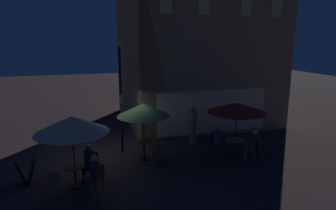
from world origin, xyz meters
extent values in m
plane|color=#2F2526|center=(0.00, 0.00, 0.00)|extent=(60.00, 60.00, 0.00)
cube|color=tan|center=(5.27, 2.14, 4.04)|extent=(7.98, 1.81, 8.07)
cube|color=tan|center=(2.19, 4.68, 4.04)|extent=(1.81, 6.89, 8.07)
cube|color=#E5D772|center=(2.48, 1.21, 6.22)|extent=(0.55, 0.06, 0.95)
cube|color=#E5D772|center=(4.23, 1.21, 6.22)|extent=(0.55, 0.06, 0.95)
cube|color=#E5D772|center=(6.38, 1.21, 6.22)|extent=(0.55, 0.06, 0.95)
cube|color=#E5D772|center=(8.02, 1.21, 6.22)|extent=(0.55, 0.06, 0.95)
cube|color=beige|center=(4.87, 1.20, 1.25)|extent=(5.58, 0.08, 2.10)
cylinder|color=black|center=(0.32, 0.46, 2.23)|extent=(0.10, 0.10, 4.47)
sphere|color=#F6CC67|center=(0.32, 0.46, 4.56)|extent=(0.29, 0.29, 0.29)
cube|color=black|center=(-2.99, -1.50, 0.48)|extent=(0.40, 0.60, 0.94)
cube|color=black|center=(-3.34, -1.57, 0.48)|extent=(0.40, 0.60, 0.94)
cylinder|color=black|center=(1.03, -0.63, 0.01)|extent=(0.40, 0.40, 0.03)
cylinder|color=black|center=(1.03, -0.63, 0.37)|extent=(0.06, 0.06, 0.73)
cylinder|color=#4E3A1E|center=(1.03, -0.63, 0.75)|extent=(0.68, 0.68, 0.03)
cylinder|color=black|center=(-1.61, -2.26, 0.01)|extent=(0.40, 0.40, 0.03)
cylinder|color=black|center=(-1.61, -2.26, 0.35)|extent=(0.06, 0.06, 0.71)
cylinder|color=#4C3227|center=(-1.61, -2.26, 0.72)|extent=(0.63, 0.63, 0.03)
cylinder|color=black|center=(4.59, -1.48, 0.01)|extent=(0.40, 0.40, 0.03)
cylinder|color=black|center=(4.59, -1.48, 0.36)|extent=(0.06, 0.06, 0.72)
cylinder|color=olive|center=(4.59, -1.48, 0.73)|extent=(0.73, 0.73, 0.03)
cylinder|color=black|center=(1.03, -0.63, 0.03)|extent=(0.36, 0.36, 0.06)
cylinder|color=#513B22|center=(1.03, -0.63, 1.12)|extent=(0.05, 0.05, 2.24)
cone|color=#355530|center=(1.03, -0.63, 2.04)|extent=(2.06, 2.06, 0.50)
cylinder|color=black|center=(-1.61, -2.26, 0.03)|extent=(0.36, 0.36, 0.06)
cylinder|color=#4F331E|center=(-1.61, -2.26, 1.17)|extent=(0.05, 0.05, 2.34)
cone|color=beige|center=(-1.61, -2.26, 2.13)|extent=(2.30, 2.30, 0.53)
cylinder|color=black|center=(4.59, -1.48, 0.03)|extent=(0.36, 0.36, 0.06)
cylinder|color=#453621|center=(4.59, -1.48, 1.10)|extent=(0.05, 0.05, 2.21)
cone|color=maroon|center=(4.59, -1.48, 2.07)|extent=(2.32, 2.32, 0.37)
cylinder|color=brown|center=(1.05, -1.23, 0.23)|extent=(0.03, 0.03, 0.45)
cylinder|color=brown|center=(1.37, -1.13, 0.23)|extent=(0.03, 0.03, 0.45)
cylinder|color=brown|center=(1.16, -1.55, 0.23)|extent=(0.03, 0.03, 0.45)
cylinder|color=brown|center=(1.47, -1.45, 0.23)|extent=(0.03, 0.03, 0.45)
cube|color=brown|center=(1.26, -1.34, 0.47)|extent=(0.53, 0.53, 0.04)
cube|color=brown|center=(1.32, -1.52, 0.70)|extent=(0.41, 0.17, 0.42)
cylinder|color=#4E3819|center=(-1.26, -2.78, 0.23)|extent=(0.03, 0.03, 0.46)
cylinder|color=#4E3819|center=(-1.04, -2.52, 0.23)|extent=(0.03, 0.03, 0.46)
cylinder|color=#4E3819|center=(-1.00, -3.00, 0.23)|extent=(0.03, 0.03, 0.46)
cylinder|color=#4E3819|center=(-0.78, -2.74, 0.23)|extent=(0.03, 0.03, 0.46)
cube|color=#4E3819|center=(-1.02, -2.76, 0.48)|extent=(0.60, 0.60, 0.04)
cube|color=#4E3819|center=(-0.87, -2.88, 0.72)|extent=(0.31, 0.35, 0.43)
cylinder|color=black|center=(-1.11, -1.96, 0.22)|extent=(0.03, 0.03, 0.44)
cylinder|color=black|center=(-1.38, -1.73, 0.22)|extent=(0.03, 0.03, 0.44)
cylinder|color=black|center=(-0.89, -1.69, 0.22)|extent=(0.03, 0.03, 0.44)
cylinder|color=black|center=(-1.15, -1.47, 0.22)|extent=(0.03, 0.03, 0.44)
cube|color=black|center=(-1.13, -1.71, 0.46)|extent=(0.61, 0.61, 0.04)
cube|color=black|center=(-1.00, -1.56, 0.69)|extent=(0.35, 0.31, 0.44)
cylinder|color=brown|center=(-2.09, -2.65, 0.23)|extent=(0.03, 0.03, 0.46)
cylinder|color=brown|center=(-1.83, -2.84, 0.23)|extent=(0.03, 0.03, 0.46)
cylinder|color=brown|center=(-2.28, -2.91, 0.23)|extent=(0.03, 0.03, 0.46)
cylinder|color=brown|center=(-2.02, -3.10, 0.23)|extent=(0.03, 0.03, 0.46)
cube|color=brown|center=(-2.06, -2.87, 0.48)|extent=(0.56, 0.56, 0.04)
cube|color=brown|center=(-2.16, -3.02, 0.71)|extent=(0.35, 0.27, 0.43)
cylinder|color=black|center=(4.89, -2.01, 0.23)|extent=(0.03, 0.03, 0.46)
cylinder|color=black|center=(5.13, -1.77, 0.23)|extent=(0.03, 0.03, 0.46)
cylinder|color=black|center=(5.13, -2.25, 0.23)|extent=(0.03, 0.03, 0.46)
cylinder|color=black|center=(5.37, -2.01, 0.23)|extent=(0.03, 0.03, 0.46)
cube|color=black|center=(5.13, -2.01, 0.48)|extent=(0.60, 0.60, 0.04)
cube|color=black|center=(5.27, -2.14, 0.71)|extent=(0.32, 0.33, 0.42)
cylinder|color=black|center=(4.26, -0.92, 0.21)|extent=(0.03, 0.03, 0.43)
cylinder|color=black|center=(4.03, -1.14, 0.21)|extent=(0.03, 0.03, 0.43)
cylinder|color=black|center=(4.04, -0.70, 0.21)|extent=(0.03, 0.03, 0.43)
cylinder|color=black|center=(3.81, -0.92, 0.21)|extent=(0.03, 0.03, 0.43)
cube|color=black|center=(4.04, -0.92, 0.45)|extent=(0.55, 0.55, 0.04)
cube|color=black|center=(3.91, -0.79, 0.69)|extent=(0.31, 0.30, 0.45)
cube|color=#533B6C|center=(-1.12, -2.67, 0.49)|extent=(0.48, 0.47, 0.14)
cylinder|color=#533B6C|center=(-1.24, -2.56, 0.24)|extent=(0.14, 0.14, 0.49)
cylinder|color=#272A44|center=(-1.02, -2.76, 0.77)|extent=(0.31, 0.31, 0.55)
sphere|color=tan|center=(-1.02, -2.76, 1.14)|extent=(0.22, 0.22, 0.22)
cube|color=black|center=(-1.22, -1.82, 0.49)|extent=(0.50, 0.50, 0.14)
cylinder|color=black|center=(-1.33, -1.94, 0.24)|extent=(0.14, 0.14, 0.49)
cylinder|color=#192547|center=(-1.13, -1.71, 0.77)|extent=(0.34, 0.34, 0.56)
sphere|color=#93674E|center=(-1.13, -1.71, 1.14)|extent=(0.20, 0.20, 0.20)
cube|color=slate|center=(5.03, -1.91, 0.49)|extent=(0.50, 0.50, 0.14)
cylinder|color=slate|center=(4.92, -1.80, 0.24)|extent=(0.14, 0.14, 0.49)
cylinder|color=#273752|center=(5.13, -2.01, 0.79)|extent=(0.34, 0.34, 0.60)
sphere|color=tan|center=(5.13, -2.01, 1.18)|extent=(0.21, 0.21, 0.21)
cube|color=navy|center=(4.13, -1.02, 0.49)|extent=(0.50, 0.50, 0.14)
cylinder|color=navy|center=(4.25, -1.13, 0.24)|extent=(0.14, 0.14, 0.49)
cylinder|color=#5B3B6C|center=(4.04, -0.92, 0.74)|extent=(0.35, 0.35, 0.51)
sphere|color=#966A4A|center=(4.04, -0.92, 1.09)|extent=(0.21, 0.21, 0.21)
cylinder|color=slate|center=(3.58, 0.61, 0.48)|extent=(0.31, 0.31, 0.96)
cylinder|color=gray|center=(3.58, 0.61, 1.26)|extent=(0.37, 0.37, 0.61)
sphere|color=#96674B|center=(3.58, 0.61, 1.66)|extent=(0.21, 0.21, 0.21)
camera|label=1|loc=(-1.37, -11.67, 4.75)|focal=32.11mm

